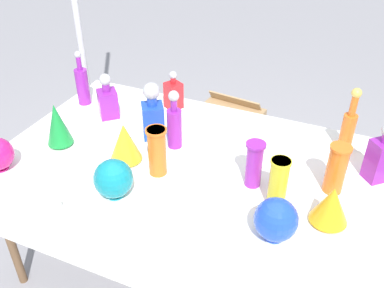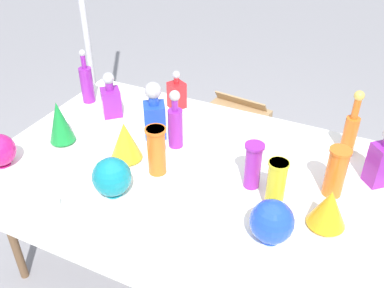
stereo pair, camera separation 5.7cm
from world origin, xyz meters
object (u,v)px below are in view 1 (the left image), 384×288
object	(u,v)px
tall_bottle_2	(174,124)
square_decanter_2	(173,94)
square_decanter_0	(108,100)
round_bowl_0	(276,220)
slender_vase_1	(278,182)
cardboard_box_behind_left	(230,128)
slender_vase_0	(157,150)
slender_vase_3	(254,163)
square_decanter_3	(380,158)
fluted_vase_1	(125,142)
canopy_pole	(79,32)
square_decanter_1	(153,114)
tall_bottle_1	(349,125)
slender_vase_2	(337,168)
tall_bottle_0	(82,84)
fluted_vase_0	(57,124)
fluted_vase_2	(331,205)
round_bowl_1	(113,179)

from	to	relation	value
tall_bottle_2	square_decanter_2	world-z (taller)	tall_bottle_2
square_decanter_0	round_bowl_0	world-z (taller)	square_decanter_0
slender_vase_1	cardboard_box_behind_left	distance (m)	1.70
slender_vase_0	slender_vase_3	bearing A→B (deg)	12.41
slender_vase_3	cardboard_box_behind_left	world-z (taller)	slender_vase_3
square_decanter_2	slender_vase_0	size ratio (longest dim) A/B	0.96
tall_bottle_2	cardboard_box_behind_left	size ratio (longest dim) A/B	0.60
square_decanter_3	slender_vase_3	xyz separation A→B (m)	(-0.49, -0.26, 0.00)
tall_bottle_2	slender_vase_1	distance (m)	0.62
tall_bottle_2	fluted_vase_1	size ratio (longest dim) A/B	1.53
slender_vase_0	canopy_pole	world-z (taller)	canopy_pole
square_decanter_1	square_decanter_2	world-z (taller)	square_decanter_1
canopy_pole	slender_vase_1	bearing A→B (deg)	-28.70
tall_bottle_1	slender_vase_0	distance (m)	0.94
round_bowl_0	canopy_pole	world-z (taller)	canopy_pole
tall_bottle_2	slender_vase_0	distance (m)	0.23
square_decanter_1	slender_vase_2	bearing A→B (deg)	-4.69
tall_bottle_2	square_decanter_2	bearing A→B (deg)	116.51
round_bowl_0	fluted_vase_1	bearing A→B (deg)	165.21
square_decanter_2	canopy_pole	world-z (taller)	canopy_pole
tall_bottle_2	square_decanter_3	bearing A→B (deg)	7.52
tall_bottle_0	cardboard_box_behind_left	size ratio (longest dim) A/B	0.63
round_bowl_0	slender_vase_1	bearing A→B (deg)	102.65
slender_vase_3	fluted_vase_0	xyz separation A→B (m)	(-0.98, -0.09, 0.00)
square_decanter_2	slender_vase_3	xyz separation A→B (m)	(0.62, -0.49, 0.03)
tall_bottle_0	canopy_pole	distance (m)	0.57
fluted_vase_1	round_bowl_0	size ratio (longest dim) A/B	1.14
fluted_vase_1	canopy_pole	distance (m)	1.20
fluted_vase_0	fluted_vase_2	world-z (taller)	fluted_vase_0
slender_vase_1	round_bowl_1	xyz separation A→B (m)	(-0.65, -0.22, -0.03)
square_decanter_0	round_bowl_0	xyz separation A→B (m)	(1.08, -0.53, -0.01)
round_bowl_0	cardboard_box_behind_left	world-z (taller)	round_bowl_0
tall_bottle_1	slender_vase_1	world-z (taller)	tall_bottle_1
fluted_vase_0	round_bowl_0	bearing A→B (deg)	-9.35
tall_bottle_0	round_bowl_0	distance (m)	1.43
canopy_pole	tall_bottle_2	bearing A→B (deg)	-32.38
slender_vase_1	fluted_vase_1	xyz separation A→B (m)	(-0.73, 0.02, -0.02)
cardboard_box_behind_left	slender_vase_0	bearing A→B (deg)	-85.40
tall_bottle_2	round_bowl_0	distance (m)	0.74
square_decanter_1	round_bowl_1	distance (m)	0.49
fluted_vase_0	square_decanter_1	bearing A→B (deg)	33.51
tall_bottle_2	round_bowl_0	size ratio (longest dim) A/B	1.75
tall_bottle_0	cardboard_box_behind_left	xyz separation A→B (m)	(0.59, 0.97, -0.71)
square_decanter_3	fluted_vase_2	xyz separation A→B (m)	(-0.15, -0.37, -0.03)
square_decanter_3	tall_bottle_1	bearing A→B (deg)	128.19
slender_vase_2	round_bowl_0	world-z (taller)	slender_vase_2
tall_bottle_2	square_decanter_0	bearing A→B (deg)	165.63
tall_bottle_0	square_decanter_3	bearing A→B (deg)	-2.39
tall_bottle_2	round_bowl_1	distance (m)	0.45
square_decanter_2	cardboard_box_behind_left	distance (m)	1.06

